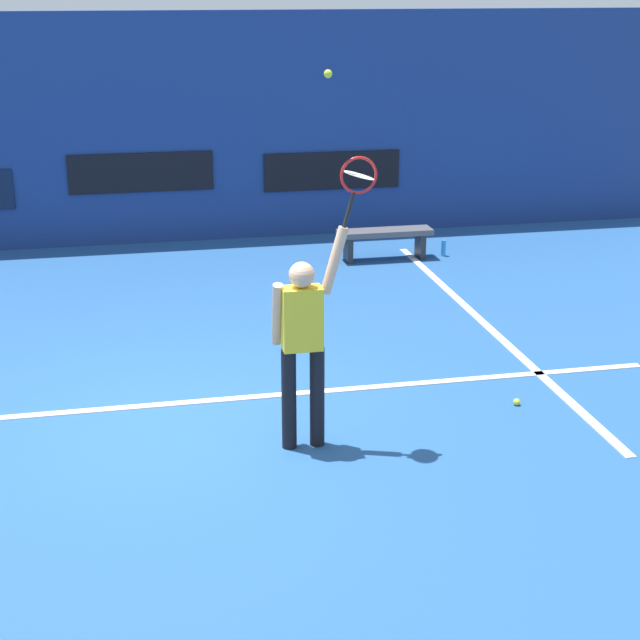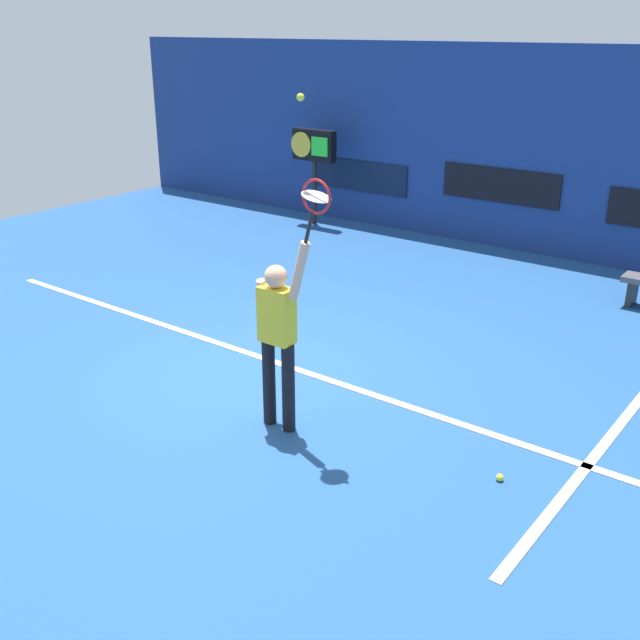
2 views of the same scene
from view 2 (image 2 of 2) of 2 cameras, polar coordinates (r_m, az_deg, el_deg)
name	(u,v)px [view 2 (image 2 of 2)]	position (r m, az deg, el deg)	size (l,w,h in m)	color
ground_plane	(244,373)	(8.82, -5.78, -3.99)	(18.00, 18.00, 0.00)	#23518C
back_wall	(506,149)	(13.88, 13.86, 12.45)	(18.00, 0.20, 3.49)	navy
sponsor_banner_center	(500,185)	(13.87, 13.43, 9.86)	(2.20, 0.03, 0.60)	black
sponsor_banner_portside	(360,176)	(15.35, 3.00, 10.80)	(2.20, 0.03, 0.60)	#0C1933
court_baseline	(268,360)	(9.11, -3.92, -3.03)	(10.00, 0.10, 0.01)	white
court_sideline	(637,403)	(8.79, 22.84, -5.77)	(0.10, 7.00, 0.01)	white
tennis_player	(278,333)	(7.26, -3.20, -0.98)	(0.65, 0.31, 1.98)	black
tennis_racket	(315,200)	(6.56, -0.35, 9.03)	(0.39, 0.27, 0.63)	black
tennis_ball	(300,97)	(6.65, -1.48, 16.46)	(0.07, 0.07, 0.07)	#CCE033
scoreboard_clock	(314,150)	(15.09, -0.47, 12.70)	(0.96, 0.20, 1.87)	black
spare_ball	(500,478)	(7.01, 13.42, -11.49)	(0.07, 0.07, 0.07)	#CCE033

